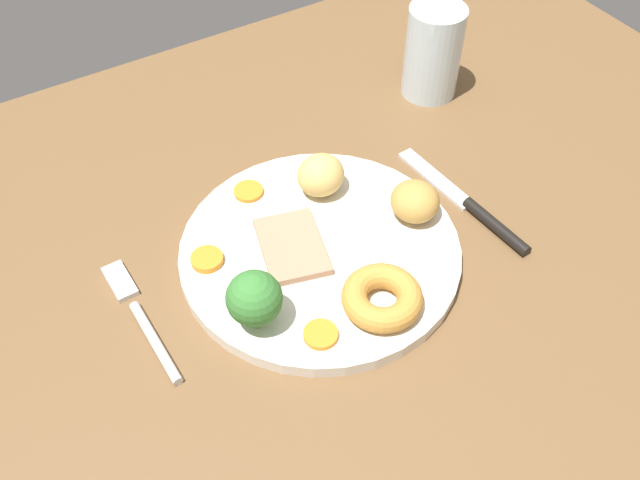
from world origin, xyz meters
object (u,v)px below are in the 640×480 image
Objects in this scene: yorkshire_pudding at (382,298)px; broccoli_floret at (254,299)px; carrot_coin_front at (207,259)px; dinner_plate at (320,252)px; meat_slice_main at (290,247)px; water_glass at (433,52)px; roast_potato_left at (414,200)px; carrot_coin_side at (321,334)px; knife at (473,208)px; carrot_coin_back at (249,191)px; fork at (140,316)px; roast_potato_right at (321,175)px.

broccoli_floret reaches higher than yorkshire_pudding.
dinner_plate is at bearing -21.46° from carrot_coin_front.
water_glass reaches higher than meat_slice_main.
roast_potato_left is 17.41cm from carrot_coin_side.
water_glass is at bearing -28.43° from knife.
carrot_coin_back reaches higher than fork.
meat_slice_main is 15.14cm from fork.
meat_slice_main is at bearing -20.65° from carrot_coin_front.
broccoli_floret is (-3.98, 4.23, 3.06)cm from carrot_coin_side.
roast_potato_right is at bearing 10.81° from carrot_coin_front.
yorkshire_pudding is at bearing -22.30° from broccoli_floret.
broccoli_floret is (-6.91, -14.70, 3.10)cm from carrot_coin_back.
roast_potato_right is 0.85× the size of broccoli_floret.
meat_slice_main is (-2.66, 1.17, 1.10)cm from dinner_plate.
roast_potato_right is (6.81, 5.49, 1.71)cm from meat_slice_main.
yorkshire_pudding is 1.46× the size of roast_potato_right.
fork is (-15.04, 0.96, -1.41)cm from meat_slice_main.
water_glass reaches higher than knife.
dinner_plate is at bearing -76.83° from carrot_coin_back.
roast_potato_left is 1.62× the size of carrot_coin_front.
broccoli_floret reaches higher than meat_slice_main.
carrot_coin_back is 0.20× the size of fork.
dinner_plate reaches higher than knife.
yorkshire_pudding is 34.74cm from water_glass.
roast_potato_left is at bearing -41.59° from carrot_coin_back.
fork is at bearing 173.14° from dinner_plate.
roast_potato_left is 1.64× the size of carrot_coin_back.
roast_potato_right reaches higher than carrot_coin_front.
carrot_coin_back is 28.49cm from water_glass.
yorkshire_pudding is (1.05, -8.80, 1.87)cm from dinner_plate.
roast_potato_left is 20.90cm from carrot_coin_front.
broccoli_floret reaches higher than dinner_plate.
fork is 1.38× the size of water_glass.
roast_potato_right is 17.54cm from broccoli_floret.
meat_slice_main reaches higher than dinner_plate.
carrot_coin_back is at bearing -168.13° from water_glass.
roast_potato_right is at bearing 48.59° from knife.
carrot_coin_side is at bearing -46.71° from broccoli_floret.
carrot_coin_side is 0.16× the size of knife.
carrot_coin_front is at bearing 95.13° from broccoli_floret.
water_glass is (27.91, 14.78, 3.72)cm from meat_slice_main.
fork is 34.72cm from knife.
carrot_coin_front is 9.05cm from broccoli_floret.
carrot_coin_front is (-7.38, 2.78, -0.05)cm from meat_slice_main.
knife is at bearing -14.44° from carrot_coin_front.
meat_slice_main reaches higher than carrot_coin_back.
fork is (-8.42, 6.69, -4.35)cm from broccoli_floret.
knife is (19.02, -13.07, -1.19)cm from carrot_coin_back.
dinner_plate is 8.85× the size of carrot_coin_front.
water_glass is at bearing 32.28° from dinner_plate.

